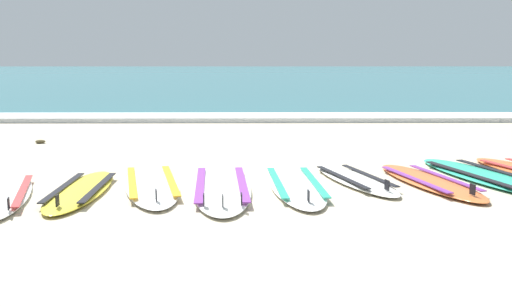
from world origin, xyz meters
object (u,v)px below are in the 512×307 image
(surfboard_8, at_px, (488,177))
(surfboard_5, at_px, (296,185))
(surfboard_6, at_px, (355,179))
(surfboard_4, at_px, (221,187))
(surfboard_1, at_px, (3,195))
(surfboard_3, at_px, (152,184))
(surfboard_7, at_px, (429,181))
(surfboard_2, at_px, (81,190))

(surfboard_8, bearing_deg, surfboard_5, -169.66)
(surfboard_6, bearing_deg, surfboard_4, -165.95)
(surfboard_1, xyz_separation_m, surfboard_3, (1.47, 0.50, -0.00))
(surfboard_7, height_order, surfboard_8, same)
(surfboard_2, xyz_separation_m, surfboard_4, (1.51, 0.16, 0.00))
(surfboard_8, bearing_deg, surfboard_3, -174.75)
(surfboard_1, height_order, surfboard_6, same)
(surfboard_2, relative_size, surfboard_7, 0.94)
(surfboard_5, bearing_deg, surfboard_8, 10.34)
(surfboard_3, distance_m, surfboard_6, 2.36)
(surfboard_2, distance_m, surfboard_3, 0.78)
(surfboard_5, bearing_deg, surfboard_7, 6.72)
(surfboard_1, height_order, surfboard_4, same)
(surfboard_5, bearing_deg, surfboard_6, 22.70)
(surfboard_6, distance_m, surfboard_7, 0.84)
(surfboard_3, xyz_separation_m, surfboard_7, (3.18, 0.12, 0.00))
(surfboard_6, height_order, surfboard_8, same)
(surfboard_7, bearing_deg, surfboard_3, -177.82)
(surfboard_4, distance_m, surfboard_6, 1.60)
(surfboard_4, bearing_deg, surfboard_8, 9.20)
(surfboard_2, relative_size, surfboard_5, 0.90)
(surfboard_5, distance_m, surfboard_6, 0.78)
(surfboard_3, relative_size, surfboard_7, 1.11)
(surfboard_1, relative_size, surfboard_7, 1.03)
(surfboard_4, relative_size, surfboard_8, 0.99)
(surfboard_2, xyz_separation_m, surfboard_8, (4.67, 0.67, -0.00))
(surfboard_4, relative_size, surfboard_7, 1.18)
(surfboard_3, bearing_deg, surfboard_7, 2.18)
(surfboard_6, distance_m, surfboard_8, 1.62)
(surfboard_1, distance_m, surfboard_6, 3.89)
(surfboard_2, bearing_deg, surfboard_6, 10.19)
(surfboard_4, bearing_deg, surfboard_5, 5.94)
(surfboard_6, bearing_deg, surfboard_1, -168.99)
(surfboard_3, bearing_deg, surfboard_6, 5.83)
(surfboard_4, bearing_deg, surfboard_3, 169.44)
(surfboard_5, height_order, surfboard_8, same)
(surfboard_1, distance_m, surfboard_4, 2.30)
(surfboard_7, bearing_deg, surfboard_1, -172.35)
(surfboard_5, height_order, surfboard_7, same)
(surfboard_8, bearing_deg, surfboard_7, -162.68)
(surfboard_4, distance_m, surfboard_8, 3.20)
(surfboard_1, bearing_deg, surfboard_7, 7.65)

